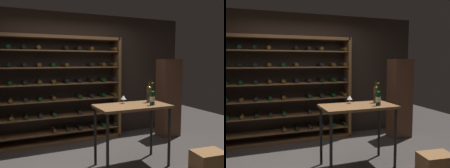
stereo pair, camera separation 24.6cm
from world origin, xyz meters
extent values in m
cube|color=black|center=(0.00, 1.71, 1.32)|extent=(5.26, 0.10, 2.64)
cube|color=brown|center=(0.94, 1.50, 1.07)|extent=(0.06, 0.32, 2.14)
cube|color=brown|center=(-0.32, 1.50, 2.11)|extent=(2.53, 0.32, 0.06)
cube|color=brown|center=(-0.32, 1.50, 0.03)|extent=(2.53, 0.32, 0.06)
cube|color=brown|center=(-0.32, 1.50, 0.23)|extent=(2.45, 0.32, 0.02)
cylinder|color=#4C3314|center=(-0.45, 1.50, 0.28)|extent=(0.08, 0.30, 0.08)
cylinder|color=black|center=(-0.19, 1.50, 0.28)|extent=(0.08, 0.30, 0.08)
cylinder|color=black|center=(0.07, 1.50, 0.28)|extent=(0.08, 0.30, 0.08)
cylinder|color=black|center=(0.32, 1.50, 0.28)|extent=(0.08, 0.30, 0.08)
cylinder|color=black|center=(0.58, 1.50, 0.28)|extent=(0.08, 0.30, 0.08)
cylinder|color=black|center=(0.84, 1.50, 0.28)|extent=(0.08, 0.30, 0.08)
cube|color=brown|center=(-0.32, 1.50, 0.55)|extent=(2.45, 0.32, 0.02)
cylinder|color=#4C3314|center=(-1.23, 1.50, 0.61)|extent=(0.08, 0.30, 0.08)
cylinder|color=black|center=(-0.97, 1.50, 0.61)|extent=(0.08, 0.30, 0.08)
cylinder|color=black|center=(-0.71, 1.50, 0.61)|extent=(0.08, 0.30, 0.08)
cylinder|color=black|center=(-0.45, 1.50, 0.61)|extent=(0.08, 0.30, 0.08)
cylinder|color=black|center=(0.07, 1.50, 0.61)|extent=(0.08, 0.30, 0.08)
cylinder|color=#4C3314|center=(0.58, 1.50, 0.61)|extent=(0.08, 0.30, 0.08)
cylinder|color=black|center=(0.84, 1.50, 0.61)|extent=(0.08, 0.30, 0.08)
cube|color=brown|center=(-0.32, 1.50, 0.88)|extent=(2.45, 0.32, 0.02)
cylinder|color=#4C3314|center=(-1.23, 1.50, 0.93)|extent=(0.08, 0.30, 0.08)
cylinder|color=black|center=(-0.97, 1.50, 0.93)|extent=(0.08, 0.30, 0.08)
cylinder|color=black|center=(-0.71, 1.50, 0.93)|extent=(0.08, 0.30, 0.08)
cylinder|color=#4C3314|center=(-0.45, 1.50, 0.93)|extent=(0.08, 0.30, 0.08)
cylinder|color=black|center=(0.07, 1.50, 0.93)|extent=(0.08, 0.30, 0.08)
cylinder|color=black|center=(0.32, 1.50, 0.93)|extent=(0.08, 0.30, 0.08)
cylinder|color=black|center=(0.58, 1.50, 0.93)|extent=(0.08, 0.30, 0.08)
cylinder|color=#4C3314|center=(0.84, 1.50, 0.93)|extent=(0.08, 0.30, 0.08)
cube|color=brown|center=(-0.32, 1.50, 1.20)|extent=(2.45, 0.32, 0.02)
cylinder|color=black|center=(-1.23, 1.50, 1.25)|extent=(0.08, 0.30, 0.08)
cylinder|color=black|center=(-0.97, 1.50, 1.25)|extent=(0.08, 0.30, 0.08)
cylinder|color=#4C3314|center=(-0.71, 1.50, 1.25)|extent=(0.08, 0.30, 0.08)
cylinder|color=#4C3314|center=(-0.45, 1.50, 1.25)|extent=(0.08, 0.30, 0.08)
cylinder|color=black|center=(-0.19, 1.50, 1.25)|extent=(0.08, 0.30, 0.08)
cylinder|color=black|center=(0.07, 1.50, 1.25)|extent=(0.08, 0.30, 0.08)
cylinder|color=black|center=(0.32, 1.50, 1.25)|extent=(0.08, 0.30, 0.08)
cylinder|color=black|center=(0.58, 1.50, 1.25)|extent=(0.08, 0.30, 0.08)
cylinder|color=black|center=(0.84, 1.50, 1.25)|extent=(0.08, 0.30, 0.08)
cube|color=brown|center=(-0.32, 1.50, 1.52)|extent=(2.45, 0.32, 0.02)
cylinder|color=black|center=(-1.23, 1.50, 1.58)|extent=(0.08, 0.30, 0.08)
cylinder|color=black|center=(-0.97, 1.50, 1.58)|extent=(0.08, 0.30, 0.08)
cylinder|color=#4C3314|center=(-0.71, 1.50, 1.58)|extent=(0.08, 0.30, 0.08)
cylinder|color=black|center=(-0.45, 1.50, 1.58)|extent=(0.08, 0.30, 0.08)
cylinder|color=#4C3314|center=(-0.19, 1.50, 1.58)|extent=(0.08, 0.30, 0.08)
cylinder|color=black|center=(0.32, 1.50, 1.58)|extent=(0.08, 0.30, 0.08)
cylinder|color=#4C3314|center=(0.58, 1.50, 1.58)|extent=(0.08, 0.30, 0.08)
cylinder|color=#4C3314|center=(0.84, 1.50, 1.58)|extent=(0.08, 0.30, 0.08)
cube|color=brown|center=(-0.32, 1.50, 1.85)|extent=(2.45, 0.32, 0.02)
cylinder|color=black|center=(-1.23, 1.50, 1.90)|extent=(0.08, 0.30, 0.08)
cylinder|color=black|center=(-0.97, 1.50, 1.90)|extent=(0.08, 0.30, 0.08)
cylinder|color=#4C3314|center=(-0.71, 1.50, 1.90)|extent=(0.08, 0.30, 0.08)
cylinder|color=black|center=(-0.19, 1.50, 1.90)|extent=(0.08, 0.30, 0.08)
cylinder|color=black|center=(0.07, 1.50, 1.90)|extent=(0.08, 0.30, 0.08)
cylinder|color=#4C3314|center=(0.32, 1.50, 1.90)|extent=(0.08, 0.30, 0.08)
cylinder|color=#4C3314|center=(0.84, 1.50, 1.90)|extent=(0.08, 0.30, 0.08)
cube|color=brown|center=(0.49, -0.03, 0.95)|extent=(1.14, 0.60, 0.04)
cylinder|color=black|center=(-0.03, -0.28, 0.47)|extent=(0.04, 0.04, 0.93)
cylinder|color=black|center=(1.01, -0.28, 0.47)|extent=(0.04, 0.04, 0.93)
cylinder|color=black|center=(-0.03, 0.22, 0.47)|extent=(0.04, 0.04, 0.93)
cylinder|color=black|center=(1.01, 0.22, 0.47)|extent=(0.04, 0.04, 0.93)
cube|color=brown|center=(1.46, -0.66, 0.15)|extent=(0.51, 0.39, 0.30)
cube|color=#4C2D1E|center=(1.97, 1.02, 0.85)|extent=(0.44, 0.36, 1.69)
cylinder|color=black|center=(0.77, -0.16, 1.08)|extent=(0.08, 0.08, 0.21)
cone|color=black|center=(0.77, -0.16, 1.19)|extent=(0.08, 0.08, 0.03)
cylinder|color=black|center=(0.77, -0.16, 1.26)|extent=(0.03, 0.03, 0.10)
cylinder|color=#B7932D|center=(0.77, -0.16, 1.31)|extent=(0.03, 0.03, 0.02)
cylinder|color=#C6B28C|center=(0.77, -0.16, 1.07)|extent=(0.08, 0.08, 0.08)
cylinder|color=#4C3314|center=(0.86, 0.07, 1.10)|extent=(0.08, 0.08, 0.25)
cone|color=#4C3314|center=(0.86, 0.07, 1.24)|extent=(0.08, 0.08, 0.03)
cylinder|color=#4C3314|center=(0.86, 0.07, 1.29)|extent=(0.03, 0.03, 0.07)
cylinder|color=black|center=(0.86, 0.07, 1.33)|extent=(0.03, 0.03, 0.02)
cylinder|color=black|center=(0.86, 0.07, 1.09)|extent=(0.08, 0.08, 0.10)
cylinder|color=silver|center=(0.43, 0.15, 0.97)|extent=(0.07, 0.07, 0.00)
cylinder|color=silver|center=(0.43, 0.15, 1.01)|extent=(0.01, 0.01, 0.06)
cone|color=silver|center=(0.43, 0.15, 1.07)|extent=(0.09, 0.09, 0.06)
cylinder|color=#590A14|center=(0.43, 0.15, 1.06)|extent=(0.05, 0.05, 0.02)
camera|label=1|loc=(-1.25, -3.22, 1.65)|focal=38.04mm
camera|label=2|loc=(-1.02, -3.31, 1.65)|focal=38.04mm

